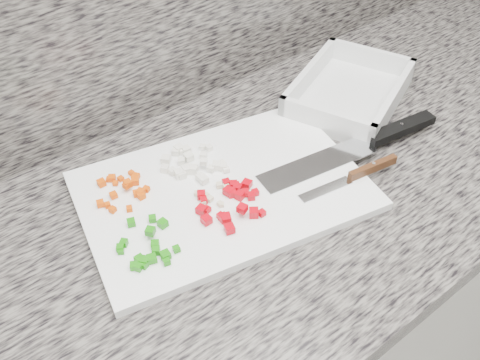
{
  "coord_description": "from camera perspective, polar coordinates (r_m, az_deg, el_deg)",
  "views": [
    {
      "loc": [
        -0.36,
        0.95,
        1.53
      ],
      "look_at": [
        0.03,
        1.45,
        0.94
      ],
      "focal_mm": 40.0,
      "sensor_mm": 36.0,
      "label": 1
    }
  ],
  "objects": [
    {
      "name": "carrot_pile",
      "position": [
        0.89,
        -12.15,
        -0.94
      ],
      "size": [
        0.09,
        0.09,
        0.02
      ],
      "color": "#D94904",
      "rests_on": "cutting_board"
    },
    {
      "name": "tray",
      "position": [
        1.12,
        11.53,
        9.07
      ],
      "size": [
        0.32,
        0.28,
        0.06
      ],
      "rotation": [
        0.0,
        0.0,
        0.41
      ],
      "color": "silver",
      "rests_on": "countertop"
    },
    {
      "name": "garlic_pile",
      "position": [
        0.87,
        -2.8,
        -1.56
      ],
      "size": [
        0.06,
        0.06,
        0.01
      ],
      "color": "beige",
      "rests_on": "cutting_board"
    },
    {
      "name": "paring_knife",
      "position": [
        0.93,
        12.79,
        0.74
      ],
      "size": [
        0.19,
        0.05,
        0.02
      ],
      "rotation": [
        0.0,
        0.0,
        -0.16
      ],
      "color": "silver",
      "rests_on": "cutting_board"
    },
    {
      "name": "cabinet",
      "position": [
        1.26,
        -0.84,
        -17.9
      ],
      "size": [
        3.92,
        0.62,
        0.86
      ],
      "primitive_type": "cube",
      "color": "silver",
      "rests_on": "ground"
    },
    {
      "name": "onion_pile",
      "position": [
        0.92,
        -5.28,
        1.8
      ],
      "size": [
        0.11,
        0.11,
        0.02
      ],
      "color": "white",
      "rests_on": "cutting_board"
    },
    {
      "name": "green_pepper_pile",
      "position": [
        0.8,
        -9.81,
        -7.1
      ],
      "size": [
        0.09,
        0.11,
        0.02
      ],
      "color": "#187C0B",
      "rests_on": "cutting_board"
    },
    {
      "name": "countertop",
      "position": [
        0.89,
        -1.13,
        -3.83
      ],
      "size": [
        3.96,
        0.64,
        0.04
      ],
      "primitive_type": "cube",
      "color": "#66615A",
      "rests_on": "cabinet"
    },
    {
      "name": "red_pepper_pile",
      "position": [
        0.85,
        -0.98,
        -2.37
      ],
      "size": [
        0.12,
        0.1,
        0.02
      ],
      "color": "#BB020F",
      "rests_on": "cutting_board"
    },
    {
      "name": "cutting_board",
      "position": [
        0.89,
        -1.8,
        -1.14
      ],
      "size": [
        0.52,
        0.4,
        0.02
      ],
      "primitive_type": "cube",
      "rotation": [
        0.0,
        0.0,
        -0.21
      ],
      "color": "white",
      "rests_on": "countertop"
    },
    {
      "name": "chef_knife",
      "position": [
        1.0,
        14.07,
        4.17
      ],
      "size": [
        0.37,
        0.1,
        0.02
      ],
      "rotation": [
        0.0,
        0.0,
        -0.15
      ],
      "color": "silver",
      "rests_on": "cutting_board"
    }
  ]
}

